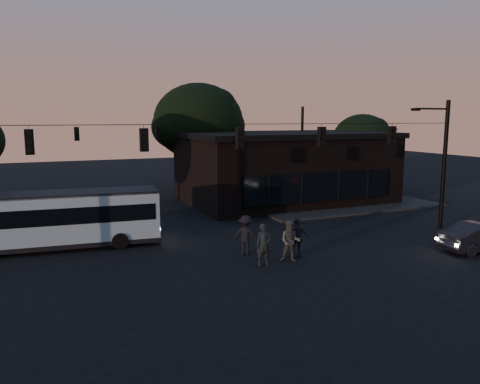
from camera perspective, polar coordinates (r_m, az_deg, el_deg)
name	(u,v)px	position (r m, az deg, el deg)	size (l,w,h in m)	color
ground	(279,278)	(19.47, 4.79, -10.46)	(120.00, 120.00, 0.00)	black
sidewalk_far_right	(330,201)	(37.15, 10.87, -1.10)	(14.00, 10.00, 0.15)	black
building	(284,167)	(36.89, 5.40, 3.08)	(15.40, 10.41, 5.40)	black
tree_behind	(199,122)	(40.22, -5.08, 8.54)	(7.60, 7.60, 9.43)	black
tree_right	(362,139)	(43.42, 14.64, 6.26)	(5.20, 5.20, 6.86)	black
signal_rig_near	(240,162)	(22.05, 0.00, 3.72)	(26.24, 0.30, 7.50)	black
signal_rig_far	(158,148)	(37.25, -9.92, 5.35)	(26.24, 0.30, 7.50)	black
bus	(56,217)	(25.04, -21.56, -2.89)	(10.28, 3.27, 2.84)	#8EABB5
pedestrian_a	(264,245)	(20.87, 2.91, -6.41)	(0.68, 0.45, 1.87)	black
pedestrian_b	(290,241)	(21.46, 6.16, -5.98)	(0.92, 0.72, 1.89)	#43433D
pedestrian_c	(297,238)	(22.07, 6.95, -5.56)	(1.12, 0.47, 1.91)	black
pedestrian_d	(246,235)	(22.44, 0.70, -5.27)	(1.23, 0.70, 1.90)	black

